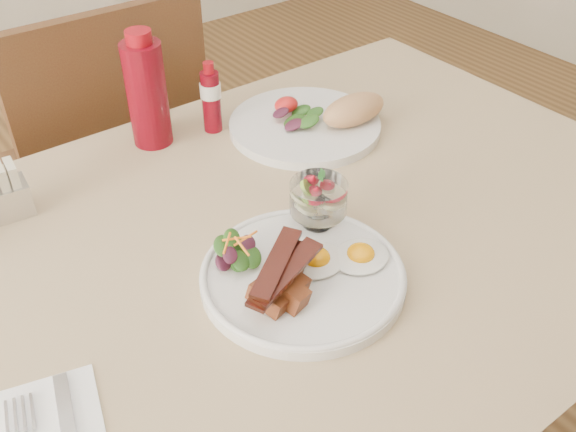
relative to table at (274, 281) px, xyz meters
The scene contains 10 objects.
table is the anchor object (origin of this frame).
chair_far 0.68m from the table, 90.00° to the left, with size 0.42×0.42×0.93m.
main_plate 0.14m from the table, 102.29° to the right, with size 0.28×0.28×0.02m, color silver.
fried_eggs 0.16m from the table, 73.73° to the right, with size 0.15×0.11×0.02m.
bacon_potato_pile 0.19m from the table, 120.50° to the right, with size 0.13×0.10×0.05m.
side_salad 0.15m from the table, 160.40° to the right, with size 0.08×0.07×0.04m.
fruit_cup 0.17m from the table, 25.26° to the right, with size 0.08×0.08×0.08m.
second_plate 0.34m from the table, 39.69° to the left, with size 0.29×0.28×0.07m.
ketchup_bottle 0.40m from the table, 92.06° to the left, with size 0.09×0.09×0.21m.
hot_sauce_bottle 0.37m from the table, 73.42° to the left, with size 0.04×0.04×0.13m.
Camera 1 is at (-0.42, -0.60, 1.36)m, focal length 40.00 mm.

